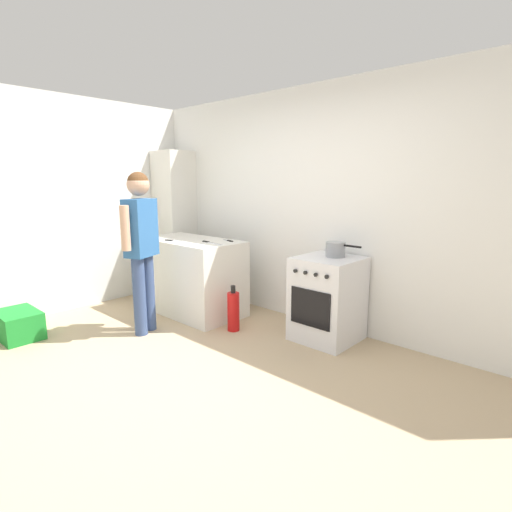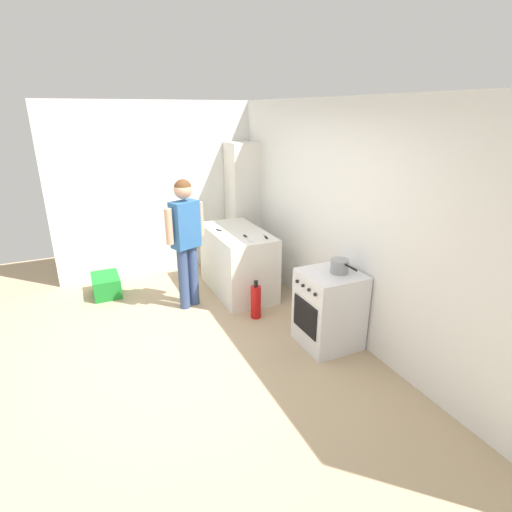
% 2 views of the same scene
% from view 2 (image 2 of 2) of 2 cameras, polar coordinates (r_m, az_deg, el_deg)
% --- Properties ---
extents(ground_plane, '(8.00, 8.00, 0.00)m').
position_cam_2_polar(ground_plane, '(4.38, -10.65, -14.48)').
color(ground_plane, tan).
extents(back_wall, '(6.00, 0.10, 2.60)m').
position_cam_2_polar(back_wall, '(4.61, 12.42, 5.06)').
color(back_wall, white).
rests_on(back_wall, ground).
extents(side_wall_left, '(0.10, 3.10, 2.60)m').
position_cam_2_polar(side_wall_left, '(6.35, -13.90, 9.05)').
color(side_wall_left, white).
rests_on(side_wall_left, ground).
extents(counter_unit, '(1.30, 0.70, 0.90)m').
position_cam_2_polar(counter_unit, '(5.64, -2.62, -0.77)').
color(counter_unit, silver).
rests_on(counter_unit, ground).
extents(oven_left, '(0.59, 0.62, 0.85)m').
position_cam_2_polar(oven_left, '(4.45, 10.39, -7.45)').
color(oven_left, silver).
rests_on(oven_left, ground).
extents(pot, '(0.37, 0.19, 0.15)m').
position_cam_2_polar(pot, '(4.27, 11.86, -1.42)').
color(pot, gray).
rests_on(pot, oven_left).
extents(knife_bread, '(0.35, 0.07, 0.01)m').
position_cam_2_polar(knife_bread, '(5.14, -1.18, 2.51)').
color(knife_bread, silver).
rests_on(knife_bread, counter_unit).
extents(knife_paring, '(0.21, 0.07, 0.01)m').
position_cam_2_polar(knife_paring, '(5.21, 1.39, 2.76)').
color(knife_paring, silver).
rests_on(knife_paring, counter_unit).
extents(knife_utility, '(0.25, 0.11, 0.01)m').
position_cam_2_polar(knife_utility, '(5.47, -4.94, 3.55)').
color(knife_utility, silver).
rests_on(knife_utility, counter_unit).
extents(person, '(0.31, 0.53, 1.68)m').
position_cam_2_polar(person, '(5.08, -10.03, 3.28)').
color(person, '#384C7A').
rests_on(person, ground).
extents(fire_extinguisher, '(0.13, 0.13, 0.50)m').
position_cam_2_polar(fire_extinguisher, '(5.00, -0.02, -6.54)').
color(fire_extinguisher, red).
rests_on(fire_extinguisher, ground).
extents(recycling_crate_lower, '(0.52, 0.36, 0.28)m').
position_cam_2_polar(recycling_crate_lower, '(6.02, -20.60, -3.92)').
color(recycling_crate_lower, '#1E842D').
rests_on(recycling_crate_lower, ground).
extents(larder_cabinet, '(0.48, 0.44, 2.00)m').
position_cam_2_polar(larder_cabinet, '(6.50, -1.95, 7.15)').
color(larder_cabinet, silver).
rests_on(larder_cabinet, ground).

